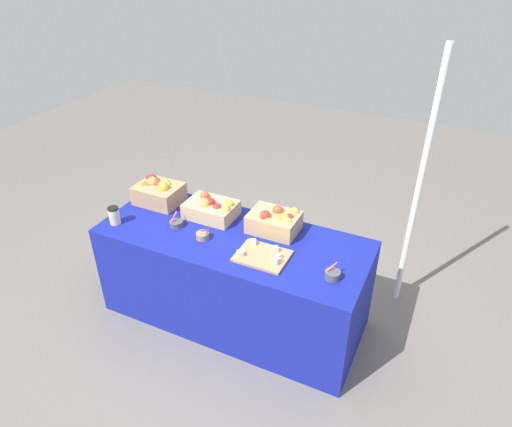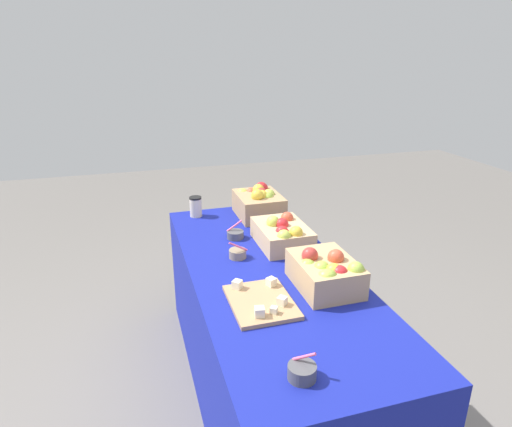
{
  "view_description": "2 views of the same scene",
  "coord_description": "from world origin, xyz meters",
  "px_view_note": "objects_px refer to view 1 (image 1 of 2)",
  "views": [
    {
      "loc": [
        1.27,
        -2.28,
        2.54
      ],
      "look_at": [
        0.19,
        -0.02,
        0.98
      ],
      "focal_mm": 32.01,
      "sensor_mm": 36.0,
      "label": 1
    },
    {
      "loc": [
        1.84,
        -0.62,
        1.75
      ],
      "look_at": [
        -0.06,
        -0.05,
        1.02
      ],
      "focal_mm": 31.06,
      "sensor_mm": 36.0,
      "label": 2
    }
  ],
  "objects_px": {
    "cutting_board_front": "(263,256)",
    "sample_bowl_near": "(333,275)",
    "sample_bowl_far": "(203,236)",
    "coffee_cup": "(114,215)",
    "apple_crate_middle": "(212,209)",
    "sample_bowl_mid": "(176,224)",
    "apple_crate_left": "(158,191)",
    "tent_pole": "(418,190)",
    "apple_crate_right": "(276,221)"
  },
  "relations": [
    {
      "from": "coffee_cup",
      "to": "apple_crate_middle",
      "type": "bearing_deg",
      "value": 33.02
    },
    {
      "from": "sample_bowl_far",
      "to": "sample_bowl_mid",
      "type": "bearing_deg",
      "value": 168.61
    },
    {
      "from": "apple_crate_middle",
      "to": "sample_bowl_near",
      "type": "height_order",
      "value": "apple_crate_middle"
    },
    {
      "from": "apple_crate_right",
      "to": "sample_bowl_mid",
      "type": "height_order",
      "value": "apple_crate_right"
    },
    {
      "from": "coffee_cup",
      "to": "tent_pole",
      "type": "relative_size",
      "value": 0.07
    },
    {
      "from": "cutting_board_front",
      "to": "sample_bowl_near",
      "type": "bearing_deg",
      "value": -0.74
    },
    {
      "from": "coffee_cup",
      "to": "sample_bowl_near",
      "type": "bearing_deg",
      "value": 2.99
    },
    {
      "from": "apple_crate_left",
      "to": "apple_crate_middle",
      "type": "bearing_deg",
      "value": -1.71
    },
    {
      "from": "apple_crate_left",
      "to": "sample_bowl_far",
      "type": "bearing_deg",
      "value": -26.83
    },
    {
      "from": "apple_crate_middle",
      "to": "sample_bowl_near",
      "type": "xyz_separation_m",
      "value": [
        1.02,
        -0.3,
        -0.04
      ]
    },
    {
      "from": "sample_bowl_mid",
      "to": "sample_bowl_near",
      "type": "bearing_deg",
      "value": -3.51
    },
    {
      "from": "cutting_board_front",
      "to": "sample_bowl_mid",
      "type": "height_order",
      "value": "sample_bowl_mid"
    },
    {
      "from": "sample_bowl_mid",
      "to": "apple_crate_left",
      "type": "bearing_deg",
      "value": 143.5
    },
    {
      "from": "apple_crate_right",
      "to": "sample_bowl_near",
      "type": "xyz_separation_m",
      "value": [
        0.52,
        -0.32,
        -0.05
      ]
    },
    {
      "from": "cutting_board_front",
      "to": "apple_crate_left",
      "type": "bearing_deg",
      "value": 163.51
    },
    {
      "from": "apple_crate_right",
      "to": "coffee_cup",
      "type": "height_order",
      "value": "apple_crate_right"
    },
    {
      "from": "cutting_board_front",
      "to": "sample_bowl_far",
      "type": "relative_size",
      "value": 3.33
    },
    {
      "from": "apple_crate_middle",
      "to": "tent_pole",
      "type": "height_order",
      "value": "tent_pole"
    },
    {
      "from": "apple_crate_right",
      "to": "apple_crate_left",
      "type": "bearing_deg",
      "value": -179.36
    },
    {
      "from": "tent_pole",
      "to": "coffee_cup",
      "type": "bearing_deg",
      "value": -153.71
    },
    {
      "from": "sample_bowl_near",
      "to": "coffee_cup",
      "type": "bearing_deg",
      "value": -177.01
    },
    {
      "from": "sample_bowl_near",
      "to": "sample_bowl_mid",
      "type": "xyz_separation_m",
      "value": [
        -1.18,
        0.07,
        -0.0
      ]
    },
    {
      "from": "apple_crate_middle",
      "to": "sample_bowl_mid",
      "type": "bearing_deg",
      "value": -126.09
    },
    {
      "from": "tent_pole",
      "to": "apple_crate_right",
      "type": "bearing_deg",
      "value": -147.09
    },
    {
      "from": "apple_crate_left",
      "to": "tent_pole",
      "type": "height_order",
      "value": "tent_pole"
    },
    {
      "from": "sample_bowl_near",
      "to": "apple_crate_right",
      "type": "bearing_deg",
      "value": 148.02
    },
    {
      "from": "apple_crate_left",
      "to": "coffee_cup",
      "type": "bearing_deg",
      "value": -103.96
    },
    {
      "from": "sample_bowl_far",
      "to": "cutting_board_front",
      "type": "bearing_deg",
      "value": -2.0
    },
    {
      "from": "cutting_board_front",
      "to": "coffee_cup",
      "type": "xyz_separation_m",
      "value": [
        -1.13,
        -0.09,
        0.05
      ]
    },
    {
      "from": "apple_crate_left",
      "to": "sample_bowl_near",
      "type": "relative_size",
      "value": 3.49
    },
    {
      "from": "apple_crate_left",
      "to": "cutting_board_front",
      "type": "distance_m",
      "value": 1.08
    },
    {
      "from": "sample_bowl_near",
      "to": "sample_bowl_mid",
      "type": "height_order",
      "value": "sample_bowl_mid"
    },
    {
      "from": "cutting_board_front",
      "to": "coffee_cup",
      "type": "bearing_deg",
      "value": -175.47
    },
    {
      "from": "sample_bowl_far",
      "to": "tent_pole",
      "type": "xyz_separation_m",
      "value": [
        1.26,
        0.85,
        0.23
      ]
    },
    {
      "from": "sample_bowl_near",
      "to": "apple_crate_middle",
      "type": "bearing_deg",
      "value": 163.7
    },
    {
      "from": "cutting_board_front",
      "to": "coffee_cup",
      "type": "distance_m",
      "value": 1.13
    },
    {
      "from": "apple_crate_left",
      "to": "coffee_cup",
      "type": "relative_size",
      "value": 2.63
    },
    {
      "from": "apple_crate_left",
      "to": "tent_pole",
      "type": "xyz_separation_m",
      "value": [
        1.83,
        0.56,
        0.16
      ]
    },
    {
      "from": "apple_crate_right",
      "to": "sample_bowl_far",
      "type": "distance_m",
      "value": 0.51
    },
    {
      "from": "apple_crate_middle",
      "to": "sample_bowl_mid",
      "type": "xyz_separation_m",
      "value": [
        -0.16,
        -0.22,
        -0.04
      ]
    },
    {
      "from": "sample_bowl_far",
      "to": "coffee_cup",
      "type": "bearing_deg",
      "value": -171.04
    },
    {
      "from": "cutting_board_front",
      "to": "sample_bowl_near",
      "type": "xyz_separation_m",
      "value": [
        0.47,
        -0.01,
        0.01
      ]
    },
    {
      "from": "sample_bowl_near",
      "to": "sample_bowl_far",
      "type": "relative_size",
      "value": 0.98
    },
    {
      "from": "apple_crate_middle",
      "to": "cutting_board_front",
      "type": "bearing_deg",
      "value": -28.1
    },
    {
      "from": "tent_pole",
      "to": "sample_bowl_far",
      "type": "bearing_deg",
      "value": -146.06
    },
    {
      "from": "sample_bowl_mid",
      "to": "sample_bowl_far",
      "type": "height_order",
      "value": "same"
    },
    {
      "from": "apple_crate_left",
      "to": "sample_bowl_mid",
      "type": "xyz_separation_m",
      "value": [
        0.32,
        -0.24,
        -0.07
      ]
    },
    {
      "from": "sample_bowl_far",
      "to": "coffee_cup",
      "type": "relative_size",
      "value": 0.77
    },
    {
      "from": "apple_crate_middle",
      "to": "sample_bowl_far",
      "type": "xyz_separation_m",
      "value": [
        0.08,
        -0.27,
        -0.04
      ]
    },
    {
      "from": "apple_crate_middle",
      "to": "cutting_board_front",
      "type": "distance_m",
      "value": 0.62
    }
  ]
}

